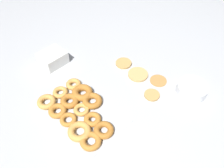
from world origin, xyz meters
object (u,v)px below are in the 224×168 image
(pancake_3, at_px, (152,95))
(donut_tray, at_px, (79,110))
(pancake_2, at_px, (158,80))
(pancake_1, at_px, (124,63))
(pancake_0, at_px, (138,74))
(batter_bowl, at_px, (192,89))
(container_stack, at_px, (53,58))

(pancake_3, bearing_deg, donut_tray, -119.34)
(pancake_2, bearing_deg, pancake_1, -171.86)
(pancake_0, xyz_separation_m, pancake_1, (-0.13, 0.01, -0.00))
(batter_bowl, bearing_deg, pancake_3, -128.94)
(pancake_0, distance_m, pancake_3, 0.17)
(pancake_0, xyz_separation_m, container_stack, (-0.45, -0.29, 0.03))
(pancake_2, relative_size, donut_tray, 0.21)
(pancake_0, xyz_separation_m, pancake_3, (0.16, -0.07, -0.00))
(donut_tray, xyz_separation_m, container_stack, (-0.40, 0.14, 0.02))
(container_stack, bearing_deg, pancake_3, 20.02)
(pancake_2, distance_m, batter_bowl, 0.19)
(donut_tray, xyz_separation_m, batter_bowl, (0.34, 0.53, 0.01))
(pancake_0, relative_size, container_stack, 0.80)
(pancake_1, relative_size, pancake_2, 1.01)
(pancake_1, bearing_deg, pancake_0, -5.73)
(pancake_0, bearing_deg, container_stack, -147.30)
(pancake_1, distance_m, pancake_3, 0.30)
(pancake_2, relative_size, pancake_3, 1.14)
(pancake_1, distance_m, batter_bowl, 0.43)
(pancake_3, bearing_deg, pancake_2, 110.00)
(pancake_1, relative_size, donut_tray, 0.21)
(pancake_1, xyz_separation_m, container_stack, (-0.32, -0.30, 0.03))
(pancake_2, height_order, donut_tray, donut_tray)
(pancake_0, bearing_deg, pancake_2, 22.46)
(pancake_3, distance_m, container_stack, 0.64)
(batter_bowl, bearing_deg, pancake_0, -160.33)
(pancake_2, bearing_deg, pancake_3, -70.00)
(pancake_2, bearing_deg, pancake_0, -157.54)
(pancake_1, bearing_deg, pancake_2, 8.14)
(pancake_3, relative_size, batter_bowl, 0.51)
(pancake_3, height_order, container_stack, container_stack)
(pancake_2, xyz_separation_m, pancake_3, (0.04, -0.11, 0.00))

